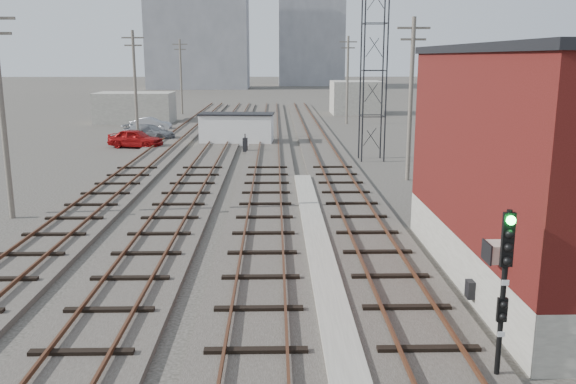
{
  "coord_description": "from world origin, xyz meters",
  "views": [
    {
      "loc": [
        -1.04,
        -5.92,
        6.84
      ],
      "look_at": [
        -0.59,
        15.04,
        2.2
      ],
      "focal_mm": 38.0,
      "sensor_mm": 36.0,
      "label": 1
    }
  ],
  "objects_px": {
    "site_trailer": "(237,129)",
    "car_silver": "(151,124)",
    "switch_stand": "(245,145)",
    "car_grey": "(149,132)",
    "car_red": "(136,138)",
    "signal_mast": "(504,285)"
  },
  "relations": [
    {
      "from": "site_trailer",
      "to": "car_silver",
      "type": "distance_m",
      "value": 12.98
    },
    {
      "from": "switch_stand",
      "to": "car_grey",
      "type": "bearing_deg",
      "value": 151.17
    },
    {
      "from": "switch_stand",
      "to": "car_silver",
      "type": "xyz_separation_m",
      "value": [
        -9.66,
        14.24,
        0.01
      ]
    },
    {
      "from": "switch_stand",
      "to": "site_trailer",
      "type": "relative_size",
      "value": 0.22
    },
    {
      "from": "car_red",
      "to": "car_silver",
      "type": "xyz_separation_m",
      "value": [
        -1.05,
        11.33,
        -0.09
      ]
    },
    {
      "from": "switch_stand",
      "to": "signal_mast",
      "type": "bearing_deg",
      "value": -65.23
    },
    {
      "from": "signal_mast",
      "to": "car_grey",
      "type": "height_order",
      "value": "signal_mast"
    },
    {
      "from": "car_red",
      "to": "car_silver",
      "type": "relative_size",
      "value": 1.11
    },
    {
      "from": "switch_stand",
      "to": "car_red",
      "type": "height_order",
      "value": "car_red"
    },
    {
      "from": "switch_stand",
      "to": "car_silver",
      "type": "relative_size",
      "value": 0.35
    },
    {
      "from": "signal_mast",
      "to": "car_red",
      "type": "xyz_separation_m",
      "value": [
        -15.54,
        35.29,
        -1.5
      ]
    },
    {
      "from": "site_trailer",
      "to": "car_grey",
      "type": "distance_m",
      "value": 8.1
    },
    {
      "from": "signal_mast",
      "to": "site_trailer",
      "type": "distance_m",
      "value": 37.91
    },
    {
      "from": "car_silver",
      "to": "car_grey",
      "type": "height_order",
      "value": "car_grey"
    },
    {
      "from": "signal_mast",
      "to": "car_red",
      "type": "relative_size",
      "value": 0.9
    },
    {
      "from": "site_trailer",
      "to": "car_grey",
      "type": "bearing_deg",
      "value": 164.21
    },
    {
      "from": "car_red",
      "to": "car_grey",
      "type": "height_order",
      "value": "car_red"
    },
    {
      "from": "site_trailer",
      "to": "car_silver",
      "type": "relative_size",
      "value": 1.6
    },
    {
      "from": "switch_stand",
      "to": "site_trailer",
      "type": "bearing_deg",
      "value": 113.37
    },
    {
      "from": "car_silver",
      "to": "car_grey",
      "type": "distance_m",
      "value": 6.84
    },
    {
      "from": "site_trailer",
      "to": "signal_mast",
      "type": "bearing_deg",
      "value": -73.62
    },
    {
      "from": "site_trailer",
      "to": "car_silver",
      "type": "bearing_deg",
      "value": 137.1
    }
  ]
}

